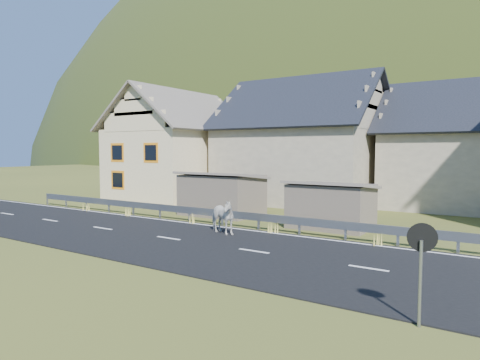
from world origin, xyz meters
The scene contains 12 objects.
ground centered at (0.00, 0.00, 0.00)m, with size 160.00×160.00×0.00m, color #3D431D.
road centered at (0.00, 0.00, 0.02)m, with size 60.00×7.00×0.04m, color black.
lane_markings centered at (0.00, 0.00, 0.04)m, with size 60.00×6.60×0.01m, color silver.
guardrail centered at (0.00, 3.68, 0.56)m, with size 28.10×0.09×0.75m.
shed_left centered at (-2.00, 6.50, 1.10)m, with size 4.30×3.30×2.40m, color #706354.
shed_right centered at (4.50, 6.00, 1.00)m, with size 3.80×2.90×2.20m, color #706354.
house_cream centered at (-10.00, 12.00, 4.36)m, with size 7.80×9.80×8.30m.
house_stone_a centered at (-1.00, 15.00, 4.63)m, with size 10.80×9.80×8.90m.
house_stone_b centered at (9.00, 17.00, 4.24)m, with size 9.80×8.80×8.10m.
conifer_patch centered at (-55.00, 110.00, 6.00)m, with size 76.00×50.00×28.00m, color black.
horse centered at (1.18, 1.94, 0.78)m, with size 1.76×0.80×1.48m, color silver.
traffic_mirror centered at (10.08, -3.54, 1.55)m, with size 0.58×0.22×2.11m.
Camera 1 is at (11.64, -12.59, 3.56)m, focal length 32.00 mm.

